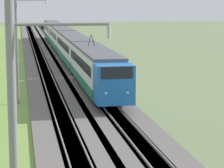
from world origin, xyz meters
TOP-DOWN VIEW (x-y plane):
  - ballast_main at (50.00, 0.00)m, footprint 240.00×4.40m
  - ballast_adjacent at (50.00, -3.91)m, footprint 240.00×4.40m
  - track_main at (50.00, 0.00)m, footprint 240.00×1.57m
  - track_adjacent at (50.00, -3.91)m, footprint 240.00×1.57m
  - passenger_train at (71.85, -3.91)m, footprint 79.83×2.89m
  - catenary_mast_near at (8.01, 3.01)m, footprint 0.22×2.56m
  - catenary_mast_mid at (38.25, 3.01)m, footprint 0.22×2.56m

SIDE VIEW (x-z plane):
  - ballast_main at x=50.00m, z-range 0.00..0.30m
  - ballast_adjacent at x=50.00m, z-range 0.00..0.30m
  - track_main at x=50.00m, z-range -0.07..0.38m
  - track_adjacent at x=50.00m, z-range -0.07..0.38m
  - passenger_train at x=71.85m, z-range -0.15..5.07m
  - catenary_mast_near at x=8.01m, z-range 0.14..9.01m
  - catenary_mast_mid at x=38.25m, z-range 0.15..9.56m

